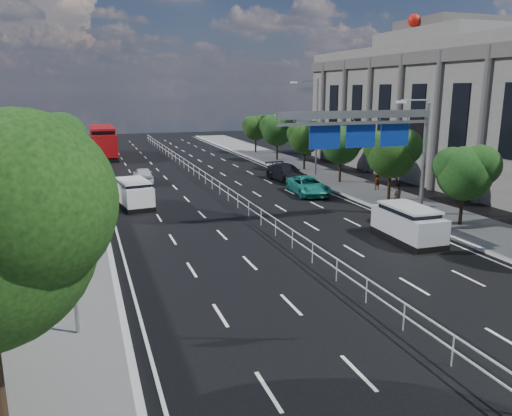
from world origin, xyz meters
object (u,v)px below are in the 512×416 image
near_car_silver (143,175)px  toilet_sign (56,254)px  red_bus (103,141)px  overhead_gantry (373,131)px  parked_car_teal (308,186)px  parked_car_dark (287,173)px  pedestrian_a (377,180)px  near_car_dark (97,143)px  pedestrian_b (397,195)px  white_minivan (134,193)px  silver_minivan (408,224)px

near_car_silver → toilet_sign: bearing=80.8°
red_bus → overhead_gantry: bearing=-68.7°
red_bus → parked_car_teal: bearing=-63.6°
parked_car_dark → pedestrian_a: bearing=-57.9°
toilet_sign → near_car_dark: 57.07m
overhead_gantry → parked_car_dark: overhead_gantry is taller
near_car_silver → pedestrian_b: 21.90m
toilet_sign → near_car_dark: bearing=87.0°
white_minivan → red_bus: 28.91m
near_car_dark → pedestrian_b: size_ratio=2.59×
overhead_gantry → white_minivan: 16.75m
parked_car_teal → pedestrian_a: size_ratio=3.25×
overhead_gantry → pedestrian_b: size_ratio=6.31×
near_car_silver → silver_minivan: 25.07m
white_minivan → near_car_dark: bearing=84.5°
near_car_silver → pedestrian_a: 20.06m
white_minivan → pedestrian_a: size_ratio=2.98×
toilet_sign → white_minivan: (4.20, 18.82, -2.00)m
pedestrian_a → red_bus: bearing=-66.7°
pedestrian_b → overhead_gantry: bearing=63.7°
silver_minivan → pedestrian_b: 7.71m
red_bus → parked_car_dark: size_ratio=2.34×
overhead_gantry → white_minivan: size_ratio=2.22×
silver_minivan → pedestrian_a: bearing=66.0°
toilet_sign → parked_car_dark: toilet_sign is taller
near_car_silver → near_car_dark: bearing=-81.5°
toilet_sign → pedestrian_b: 24.70m
red_bus → silver_minivan: 44.32m
silver_minivan → parked_car_dark: (0.72, 18.87, -0.18)m
toilet_sign → silver_minivan: size_ratio=0.93×
parked_car_teal → red_bus: bearing=121.2°
red_bus → silver_minivan: (14.00, -42.04, -0.97)m
red_bus → parked_car_teal: 32.36m
near_car_silver → parked_car_teal: 14.90m
near_car_dark → parked_car_dark: 35.82m
near_car_silver → pedestrian_a: (17.39, -10.01, 0.22)m
near_car_dark → parked_car_dark: parked_car_dark is taller
red_bus → near_car_dark: (-0.50, 9.25, -1.22)m
near_car_silver → near_car_dark: size_ratio=0.97×
silver_minivan → pedestrian_b: (3.85, 6.68, 0.01)m
near_car_dark → pedestrian_b: bearing=119.8°
silver_minivan → near_car_dark: bearing=107.3°
near_car_dark → pedestrian_a: size_ratio=2.72×
toilet_sign → pedestrian_b: bearing=30.1°
near_car_silver → parked_car_dark: (12.26, -3.38, 0.07)m
parked_car_dark → pedestrian_a: (5.12, -6.63, 0.15)m
parked_car_dark → toilet_sign: bearing=-132.1°
overhead_gantry → near_car_dark: size_ratio=2.44×
overhead_gantry → parked_car_dark: 15.27m
toilet_sign → near_car_dark: (2.95, 56.95, -2.25)m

